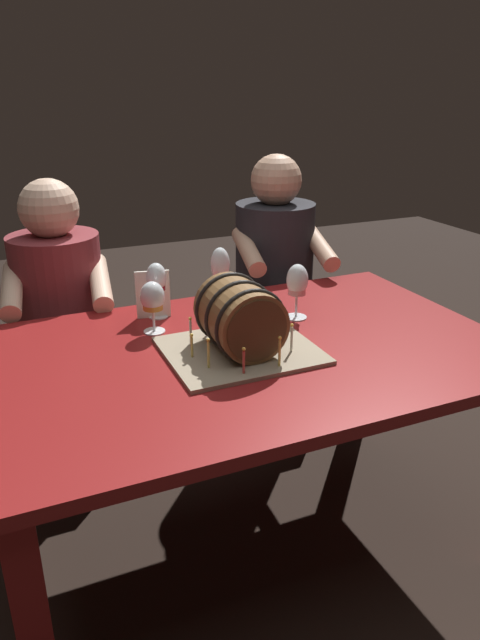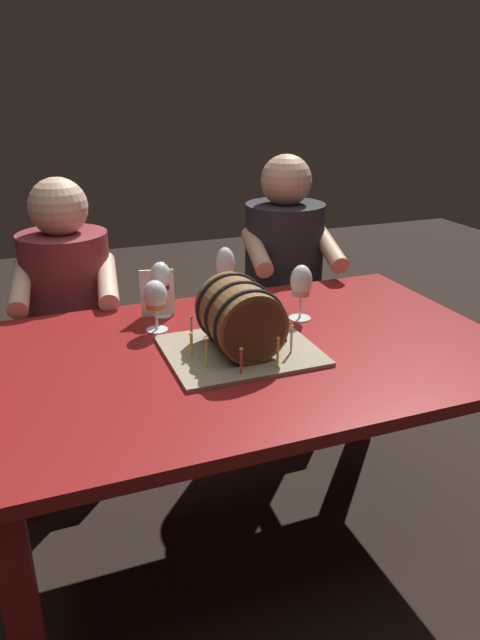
% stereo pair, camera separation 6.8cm
% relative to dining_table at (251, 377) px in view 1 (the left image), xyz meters
% --- Properties ---
extents(ground_plane, '(8.00, 8.00, 0.00)m').
position_rel_dining_table_xyz_m(ground_plane, '(0.00, 0.00, -0.64)').
color(ground_plane, black).
extents(dining_table, '(1.50, 0.96, 0.73)m').
position_rel_dining_table_xyz_m(dining_table, '(0.00, 0.00, 0.00)').
color(dining_table, maroon).
rests_on(dining_table, ground).
extents(barrel_cake, '(0.42, 0.36, 0.22)m').
position_rel_dining_table_xyz_m(barrel_cake, '(-0.04, -0.02, 0.19)').
color(barrel_cake, gray).
rests_on(barrel_cake, dining_table).
extents(wine_glass_red, '(0.07, 0.07, 0.18)m').
position_rel_dining_table_xyz_m(wine_glass_red, '(-0.18, 0.34, 0.22)').
color(wine_glass_red, white).
rests_on(wine_glass_red, dining_table).
extents(wine_glass_amber, '(0.07, 0.07, 0.16)m').
position_rel_dining_table_xyz_m(wine_glass_amber, '(-0.23, 0.22, 0.21)').
color(wine_glass_amber, white).
rests_on(wine_glass_amber, dining_table).
extents(wine_glass_empty, '(0.07, 0.07, 0.21)m').
position_rel_dining_table_xyz_m(wine_glass_empty, '(0.05, 0.36, 0.24)').
color(wine_glass_empty, white).
rests_on(wine_glass_empty, dining_table).
extents(wine_glass_rose, '(0.07, 0.07, 0.18)m').
position_rel_dining_table_xyz_m(wine_glass_rose, '(0.23, 0.15, 0.22)').
color(wine_glass_rose, white).
rests_on(wine_glass_rose, dining_table).
extents(menu_card, '(0.11, 0.03, 0.16)m').
position_rel_dining_table_xyz_m(menu_card, '(-0.20, 0.34, 0.18)').
color(menu_card, silver).
rests_on(menu_card, dining_table).
extents(person_seated_left, '(0.40, 0.49, 1.15)m').
position_rel_dining_table_xyz_m(person_seated_left, '(-0.45, 0.74, -0.11)').
color(person_seated_left, '#4C1B1E').
rests_on(person_seated_left, ground).
extents(person_seated_right, '(0.42, 0.51, 1.19)m').
position_rel_dining_table_xyz_m(person_seated_right, '(0.45, 0.74, -0.09)').
color(person_seated_right, black).
rests_on(person_seated_right, ground).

